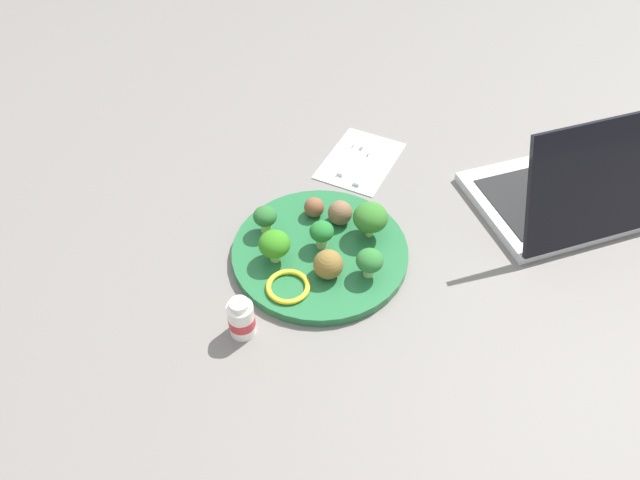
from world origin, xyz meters
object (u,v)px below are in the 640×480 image
(pepper_ring_back_right, at_px, (288,287))
(laptop, at_px, (580,191))
(yogurt_bottle, at_px, (241,319))
(broccoli_floret_front_left, at_px, (370,218))
(knife, at_px, (371,159))
(broccoli_floret_far_rim, at_px, (319,232))
(napkin, at_px, (360,160))
(plate, at_px, (320,252))
(broccoli_floret_front_right, at_px, (265,217))
(meatball_front_left, at_px, (314,207))
(broccoli_floret_mid_left, at_px, (370,261))
(broccoli_floret_back_left, at_px, (274,245))
(meatball_near_rim, at_px, (340,213))
(meatball_front_right, at_px, (328,264))
(fork, at_px, (353,153))

(pepper_ring_back_right, xyz_separation_m, laptop, (0.36, -0.38, 0.02))
(yogurt_bottle, relative_size, laptop, 0.17)
(broccoli_floret_front_left, height_order, knife, broccoli_floret_front_left)
(broccoli_floret_far_rim, distance_m, napkin, 0.25)
(napkin, relative_size, yogurt_bottle, 2.55)
(napkin, bearing_deg, plate, -176.00)
(broccoli_floret_front_right, relative_size, yogurt_bottle, 0.72)
(napkin, distance_m, knife, 0.02)
(broccoli_floret_far_rim, xyz_separation_m, meatball_front_left, (0.06, 0.03, -0.01))
(napkin, bearing_deg, broccoli_floret_mid_left, -158.88)
(meatball_front_left, bearing_deg, broccoli_floret_back_left, 170.83)
(meatball_near_rim, relative_size, pepper_ring_back_right, 0.61)
(plate, bearing_deg, broccoli_floret_mid_left, -104.20)
(broccoli_floret_far_rim, bearing_deg, pepper_ring_back_right, 173.88)
(plate, bearing_deg, knife, -0.12)
(plate, height_order, meatball_front_left, meatball_front_left)
(broccoli_floret_back_left, xyz_separation_m, broccoli_floret_front_left, (0.10, -0.12, 0.00))
(meatball_front_right, height_order, laptop, laptop)
(broccoli_floret_front_left, xyz_separation_m, yogurt_bottle, (-0.23, 0.11, -0.02))
(plate, relative_size, meatball_near_rim, 6.90)
(napkin, bearing_deg, meatball_front_left, 173.65)
(meatball_front_right, distance_m, knife, 0.31)
(plate, relative_size, meatball_front_left, 8.33)
(broccoli_floret_back_left, distance_m, meatball_front_right, 0.09)
(meatball_near_rim, relative_size, meatball_front_right, 0.89)
(meatball_front_left, xyz_separation_m, fork, (0.19, -0.00, -0.03))
(broccoli_floret_front_left, distance_m, napkin, 0.21)
(broccoli_floret_front_right, bearing_deg, pepper_ring_back_right, -140.11)
(broccoli_floret_back_left, bearing_deg, fork, -3.95)
(fork, distance_m, knife, 0.04)
(laptop, bearing_deg, meatball_near_rim, 118.66)
(plate, xyz_separation_m, pepper_ring_back_right, (-0.09, 0.01, 0.01))
(plate, xyz_separation_m, broccoli_floret_front_left, (0.06, -0.06, 0.05))
(plate, distance_m, yogurt_bottle, 0.18)
(broccoli_floret_back_left, bearing_deg, plate, -50.96)
(broccoli_floret_front_left, relative_size, meatball_front_right, 1.33)
(broccoli_floret_mid_left, bearing_deg, laptop, -44.10)
(meatball_near_rim, relative_size, meatball_front_left, 1.21)
(broccoli_floret_front_right, xyz_separation_m, meatball_near_rim, (0.06, -0.10, -0.01))
(broccoli_floret_mid_left, xyz_separation_m, broccoli_floret_front_right, (0.03, 0.18, 0.00))
(broccoli_floret_back_left, height_order, broccoli_floret_front_left, broccoli_floret_front_left)
(broccoli_floret_mid_left, relative_size, knife, 0.33)
(broccoli_floret_front_right, xyz_separation_m, pepper_ring_back_right, (-0.10, -0.08, -0.03))
(broccoli_floret_far_rim, relative_size, napkin, 0.28)
(broccoli_floret_back_left, relative_size, broccoli_floret_mid_left, 1.12)
(broccoli_floret_back_left, xyz_separation_m, laptop, (0.31, -0.42, -0.01))
(broccoli_floret_far_rim, height_order, meatball_front_left, broccoli_floret_far_rim)
(broccoli_floret_back_left, height_order, knife, broccoli_floret_back_left)
(pepper_ring_back_right, distance_m, fork, 0.35)
(fork, xyz_separation_m, knife, (-0.00, -0.04, -0.00))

